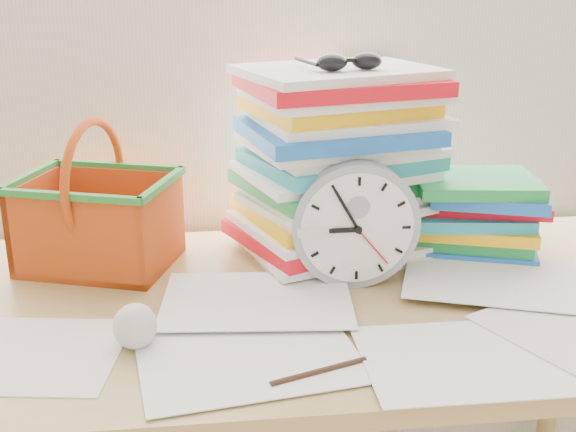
{
  "coord_description": "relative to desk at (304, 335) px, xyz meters",
  "views": [
    {
      "loc": [
        -0.16,
        0.47,
        1.29
      ],
      "look_at": [
        -0.03,
        1.6,
        0.9
      ],
      "focal_mm": 45.0,
      "sensor_mm": 36.0,
      "label": 1
    }
  ],
  "objects": [
    {
      "name": "desk",
      "position": [
        0.0,
        0.0,
        0.0
      ],
      "size": [
        1.4,
        0.7,
        0.75
      ],
      "color": "#A9884F",
      "rests_on": "ground"
    },
    {
      "name": "paper_stack",
      "position": [
        0.09,
        0.2,
        0.26
      ],
      "size": [
        0.44,
        0.4,
        0.37
      ],
      "primitive_type": null,
      "rotation": [
        0.0,
        0.0,
        0.33
      ],
      "color": "white",
      "rests_on": "desk"
    },
    {
      "name": "clock",
      "position": [
        0.1,
        0.05,
        0.19
      ],
      "size": [
        0.23,
        0.05,
        0.23
      ],
      "primitive_type": "cylinder",
      "rotation": [
        1.57,
        0.0,
        0.0
      ],
      "color": "#91959F",
      "rests_on": "desk"
    },
    {
      "name": "sunglasses",
      "position": [
        0.1,
        0.15,
        0.46
      ],
      "size": [
        0.16,
        0.15,
        0.03
      ],
      "primitive_type": null,
      "rotation": [
        0.0,
        0.0,
        0.23
      ],
      "color": "black",
      "rests_on": "paper_stack"
    },
    {
      "name": "book_stack",
      "position": [
        0.37,
        0.16,
        0.16
      ],
      "size": [
        0.31,
        0.27,
        0.16
      ],
      "primitive_type": null,
      "rotation": [
        0.0,
        0.0,
        -0.24
      ],
      "color": "white",
      "rests_on": "desk"
    },
    {
      "name": "basket",
      "position": [
        -0.37,
        0.19,
        0.21
      ],
      "size": [
        0.33,
        0.29,
        0.28
      ],
      "primitive_type": null,
      "rotation": [
        0.0,
        0.0,
        -0.33
      ],
      "color": "#DC5315",
      "rests_on": "desk"
    },
    {
      "name": "crumpled_ball",
      "position": [
        -0.28,
        -0.14,
        0.11
      ],
      "size": [
        0.07,
        0.07,
        0.07
      ],
      "primitive_type": "sphere",
      "color": "silver",
      "rests_on": "desk"
    },
    {
      "name": "pen",
      "position": [
        -0.01,
        -0.25,
        0.08
      ],
      "size": [
        0.15,
        0.06,
        0.01
      ],
      "primitive_type": "cylinder",
      "rotation": [
        0.0,
        1.57,
        0.34
      ],
      "color": "black",
      "rests_on": "desk"
    },
    {
      "name": "scattered_papers",
      "position": [
        0.0,
        0.0,
        0.08
      ],
      "size": [
        1.26,
        0.42,
        0.02
      ],
      "primitive_type": null,
      "color": "white",
      "rests_on": "desk"
    }
  ]
}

